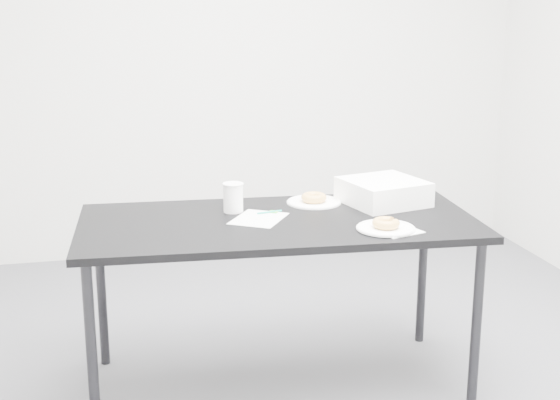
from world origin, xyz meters
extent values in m
plane|color=#4D4D52|center=(0.00, 0.00, 0.00)|extent=(4.00, 4.00, 0.00)
cube|color=silver|center=(0.00, 2.00, 1.35)|extent=(4.00, 0.02, 2.70)
cube|color=black|center=(-0.13, 0.00, 0.76)|extent=(1.76, 0.91, 0.03)
cylinder|color=black|center=(-0.94, -0.29, 0.37)|extent=(0.04, 0.04, 0.75)
cylinder|color=black|center=(-0.90, 0.38, 0.37)|extent=(0.04, 0.04, 0.75)
cylinder|color=black|center=(0.64, -0.39, 0.37)|extent=(0.04, 0.04, 0.75)
cylinder|color=black|center=(0.68, 0.28, 0.37)|extent=(0.04, 0.04, 0.75)
cube|color=white|center=(-0.21, 0.03, 0.78)|extent=(0.30, 0.32, 0.00)
cube|color=green|center=(-0.12, 0.11, 0.78)|extent=(0.06, 0.06, 0.00)
cylinder|color=#0E9A85|center=(-0.14, 0.10, 0.79)|extent=(0.12, 0.03, 0.01)
cube|color=white|center=(0.31, -0.28, 0.78)|extent=(0.21, 0.21, 0.00)
cylinder|color=white|center=(0.27, -0.25, 0.79)|extent=(0.24, 0.24, 0.01)
torus|color=#CC8740|center=(0.27, -0.25, 0.81)|extent=(0.13, 0.13, 0.04)
cylinder|color=white|center=(0.10, 0.23, 0.78)|extent=(0.25, 0.25, 0.01)
torus|color=#CC8740|center=(0.10, 0.23, 0.81)|extent=(0.13, 0.13, 0.04)
cylinder|color=white|center=(-0.30, 0.17, 0.85)|extent=(0.09, 0.09, 0.13)
cylinder|color=silver|center=(0.35, 0.24, 0.79)|extent=(0.10, 0.10, 0.01)
cube|color=white|center=(0.41, 0.15, 0.84)|extent=(0.41, 0.41, 0.11)
camera|label=1|loc=(-0.86, -3.16, 1.71)|focal=50.00mm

